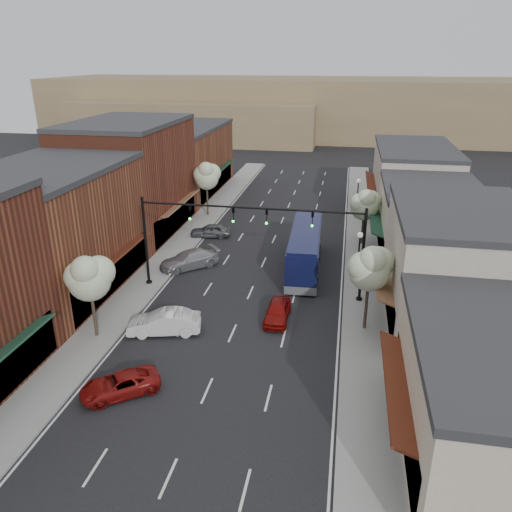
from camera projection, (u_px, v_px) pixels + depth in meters
The scene contains 28 objects.
ground at pixel (225, 350), 30.08m from camera, with size 160.00×160.00×0.00m, color black.
sidewalk_left at pixel (186, 238), 48.35m from camera, with size 2.80×73.00×0.15m, color gray.
sidewalk_right at pixel (363, 249), 45.52m from camera, with size 2.80×73.00×0.15m, color gray.
curb_left at pixel (200, 239), 48.11m from camera, with size 0.25×73.00×0.17m, color gray.
curb_right at pixel (347, 248), 45.75m from camera, with size 0.25×73.00×0.17m, color gray.
bldg_left_midnear at pixel (53, 231), 36.21m from camera, with size 10.14×14.10×9.40m.
bldg_left_midfar at pixel (131, 178), 48.71m from camera, with size 10.14×14.10×10.90m.
bldg_left_far at pixel (183, 160), 63.77m from camera, with size 10.14×18.10×8.40m.
bldg_right_near at pixel (502, 399), 21.21m from camera, with size 9.14×12.10×5.90m.
bldg_right_midnear at pixel (455, 268), 31.79m from camera, with size 9.14×12.10×7.90m.
bldg_right_midfar at pixel (428, 222), 43.02m from camera, with size 9.14×12.10×6.40m.
bldg_right_far at pixel (412, 180), 55.61m from camera, with size 9.14×16.10×7.40m.
hill_far at pixel (321, 107), 109.97m from camera, with size 120.00×30.00×12.00m, color #7A6647.
hill_near at pixel (197, 120), 103.97m from camera, with size 50.00×20.00×8.00m, color #7A6647.
signal_mast_right at pixel (329, 239), 34.71m from camera, with size 8.22×0.46×7.00m.
signal_mast_left at pixel (175, 230), 36.60m from camera, with size 8.22×0.46×7.00m.
tree_right_near at pixel (371, 267), 30.61m from camera, with size 2.85×2.65×5.95m.
tree_right_far at pixel (365, 204), 45.38m from camera, with size 2.85×2.65×5.43m.
tree_left_near at pixel (89, 276), 29.84m from camera, with size 2.85×2.65×5.69m.
tree_left_far at pixel (207, 175), 53.43m from camera, with size 2.85×2.65×6.13m.
lamp_post_near at pixel (359, 250), 37.23m from camera, with size 0.44×0.44×4.44m.
lamp_post_far at pixel (358, 192), 53.20m from camera, with size 0.44×0.44×4.44m.
coach_bus at pixel (305, 249), 41.01m from camera, with size 2.79×11.07×3.36m.
red_hatchback at pixel (278, 311), 33.26m from camera, with size 1.54×3.83×1.30m, color maroon.
parked_car_a at pixel (120, 385), 25.98m from camera, with size 1.90×4.11×1.14m, color maroon.
parked_car_b at pixel (164, 322), 31.67m from camera, with size 1.61×4.62×1.52m, color silver.
parked_car_c at pixel (189, 260), 41.53m from camera, with size 2.05×5.05×1.47m, color #A3A4A9.
parked_car_d at pixel (211, 231), 48.63m from camera, with size 1.55×3.86×1.32m, color #56595D.
Camera 1 is at (6.53, -25.02, 16.49)m, focal length 35.00 mm.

